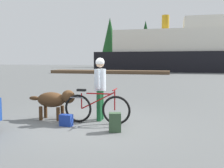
% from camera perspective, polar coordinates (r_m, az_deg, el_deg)
% --- Properties ---
extents(ground_plane, '(160.00, 160.00, 0.00)m').
position_cam_1_polar(ground_plane, '(6.44, -6.78, -9.52)').
color(ground_plane, '#595B5B').
extents(bicycle, '(1.81, 0.44, 0.93)m').
position_cam_1_polar(bicycle, '(6.50, -3.67, -5.68)').
color(bicycle, black).
rests_on(bicycle, ground_plane).
extents(person_cyclist, '(0.32, 0.53, 1.74)m').
position_cam_1_polar(person_cyclist, '(6.77, -2.80, 0.30)').
color(person_cyclist, '#19592D').
rests_on(person_cyclist, ground_plane).
extents(dog, '(1.39, 0.50, 0.85)m').
position_cam_1_polar(dog, '(7.07, -13.24, -3.61)').
color(dog, '#472D19').
rests_on(dog, ground_plane).
extents(backpack, '(0.32, 0.27, 0.45)m').
position_cam_1_polar(backpack, '(5.79, 0.67, -8.91)').
color(backpack, '#334C33').
rests_on(backpack, ground_plane).
extents(handbag_pannier, '(0.33, 0.20, 0.29)m').
position_cam_1_polar(handbag_pannier, '(6.41, -10.64, -8.29)').
color(handbag_pannier, navy).
rests_on(handbag_pannier, ground_plane).
extents(dock_pier, '(15.17, 2.73, 0.40)m').
position_cam_1_polar(dock_pier, '(31.55, -0.60, 2.85)').
color(dock_pier, brown).
rests_on(dock_pier, ground_plane).
extents(ferry_boat, '(26.87, 8.00, 8.52)m').
position_cam_1_polar(ferry_boat, '(38.91, 17.19, 7.20)').
color(ferry_boat, black).
rests_on(ferry_boat, ground_plane).
extents(sailboat_moored, '(6.77, 1.90, 9.82)m').
position_cam_1_polar(sailboat_moored, '(43.81, 24.36, 3.54)').
color(sailboat_moored, silver).
rests_on(sailboat_moored, ground_plane).
extents(pine_tree_far_left, '(3.93, 3.93, 12.00)m').
position_cam_1_polar(pine_tree_far_left, '(60.57, -0.49, 11.10)').
color(pine_tree_far_left, '#4C331E').
rests_on(pine_tree_far_left, ground_plane).
extents(pine_tree_center, '(3.65, 3.65, 10.52)m').
position_cam_1_polar(pine_tree_center, '(56.42, 7.80, 10.40)').
color(pine_tree_center, '#4C331E').
rests_on(pine_tree_center, ground_plane).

